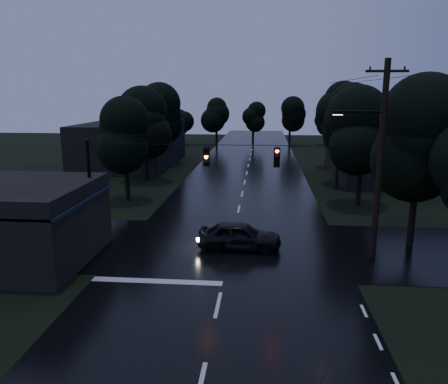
# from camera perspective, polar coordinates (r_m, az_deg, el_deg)

# --- Properties ---
(main_road) EXTENTS (12.00, 120.00, 0.02)m
(main_road) POSITION_cam_1_polar(r_m,az_deg,el_deg) (41.97, 2.72, 1.24)
(main_road) COLOR black
(main_road) RESTS_ON ground
(cross_street) EXTENTS (60.00, 9.00, 0.02)m
(cross_street) POSITION_cam_1_polar(r_m,az_deg,el_deg) (24.62, 0.90, -7.11)
(cross_street) COLOR black
(cross_street) RESTS_ON ground
(building_far_right) EXTENTS (10.00, 14.00, 4.40)m
(building_far_right) POSITION_cam_1_polar(r_m,az_deg,el_deg) (47.15, 20.28, 4.45)
(building_far_right) COLOR black
(building_far_right) RESTS_ON ground
(building_far_left) EXTENTS (10.00, 16.00, 5.00)m
(building_far_left) POSITION_cam_1_polar(r_m,az_deg,el_deg) (53.77, -11.94, 6.22)
(building_far_left) COLOR black
(building_far_left) RESTS_ON ground
(utility_pole_main) EXTENTS (3.50, 0.30, 10.00)m
(utility_pole_main) POSITION_cam_1_polar(r_m,az_deg,el_deg) (23.03, 19.52, 4.28)
(utility_pole_main) COLOR black
(utility_pole_main) RESTS_ON ground
(utility_pole_far) EXTENTS (2.00, 0.30, 7.50)m
(utility_pole_far) POSITION_cam_1_polar(r_m,az_deg,el_deg) (39.90, 14.71, 5.89)
(utility_pole_far) COLOR black
(utility_pole_far) RESTS_ON ground
(anchor_pole_left) EXTENTS (0.18, 0.18, 6.00)m
(anchor_pole_left) POSITION_cam_1_polar(r_m,az_deg,el_deg) (24.52, -17.02, -0.45)
(anchor_pole_left) COLOR black
(anchor_pole_left) RESTS_ON ground
(span_signals) EXTENTS (15.00, 0.37, 1.12)m
(span_signals) POSITION_cam_1_polar(r_m,az_deg,el_deg) (22.33, 2.18, 4.72)
(span_signals) COLOR black
(span_signals) RESTS_ON ground
(tree_corner_near) EXTENTS (4.48, 4.48, 9.44)m
(tree_corner_near) POSITION_cam_1_polar(r_m,az_deg,el_deg) (25.59, 24.21, 6.33)
(tree_corner_near) COLOR black
(tree_corner_near) RESTS_ON ground
(tree_left_a) EXTENTS (3.92, 3.92, 8.26)m
(tree_left_a) POSITION_cam_1_polar(r_m,az_deg,el_deg) (34.91, -12.83, 7.31)
(tree_left_a) COLOR black
(tree_left_a) RESTS_ON ground
(tree_left_b) EXTENTS (4.20, 4.20, 8.85)m
(tree_left_b) POSITION_cam_1_polar(r_m,az_deg,el_deg) (42.70, -10.34, 8.87)
(tree_left_b) COLOR black
(tree_left_b) RESTS_ON ground
(tree_left_c) EXTENTS (4.48, 4.48, 9.44)m
(tree_left_c) POSITION_cam_1_polar(r_m,az_deg,el_deg) (52.51, -8.09, 10.04)
(tree_left_c) COLOR black
(tree_left_c) RESTS_ON ground
(tree_right_a) EXTENTS (4.20, 4.20, 8.85)m
(tree_right_a) POSITION_cam_1_polar(r_m,az_deg,el_deg) (34.00, 17.69, 7.53)
(tree_right_a) COLOR black
(tree_right_a) RESTS_ON ground
(tree_right_b) EXTENTS (4.48, 4.48, 9.44)m
(tree_right_b) POSITION_cam_1_polar(r_m,az_deg,el_deg) (41.91, 16.21, 9.02)
(tree_right_b) COLOR black
(tree_right_b) RESTS_ON ground
(tree_right_c) EXTENTS (4.76, 4.76, 10.03)m
(tree_right_c) POSITION_cam_1_polar(r_m,az_deg,el_deg) (51.83, 14.81, 10.13)
(tree_right_c) COLOR black
(tree_right_c) RESTS_ON ground
(car) EXTENTS (4.54, 1.90, 1.54)m
(car) POSITION_cam_1_polar(r_m,az_deg,el_deg) (23.98, 2.06, -5.72)
(car) COLOR black
(car) RESTS_ON ground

